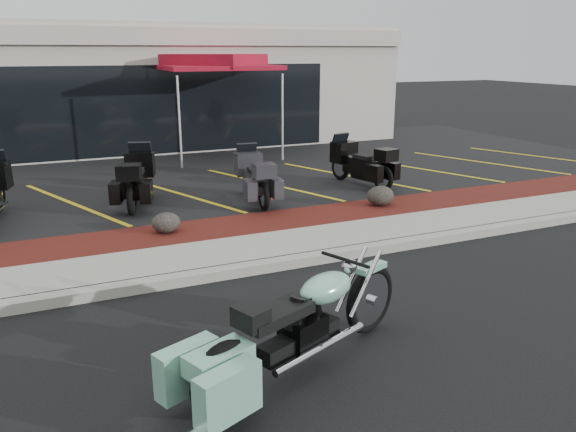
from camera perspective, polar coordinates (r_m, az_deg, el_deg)
name	(u,v)px	position (r m, az deg, el deg)	size (l,w,h in m)	color
ground	(273,296)	(7.69, -1.55, -8.12)	(90.00, 90.00, 0.00)	black
curb	(250,268)	(8.43, -3.88, -5.31)	(24.00, 0.25, 0.15)	gray
sidewalk	(235,253)	(9.05, -5.40, -3.80)	(24.00, 1.20, 0.15)	gray
mulch_bed	(214,232)	(10.13, -7.57, -1.60)	(24.00, 1.20, 0.16)	black
upper_lot	(155,174)	(15.23, -13.35, 4.17)	(26.00, 9.60, 0.15)	black
dealership_building	(117,86)	(21.15, -17.00, 12.52)	(18.00, 8.16, 4.00)	#ADA99C
boulder_mid	(166,223)	(9.94, -12.30, -0.66)	(0.50, 0.42, 0.35)	black
boulder_right	(380,196)	(11.57, 9.37, 2.05)	(0.57, 0.47, 0.40)	black
hero_cruiser	(370,289)	(6.60, 8.36, -7.40)	(3.10, 0.79, 1.09)	#7BC0A3
touring_black_mid	(141,169)	(12.49, -14.68, 4.61)	(2.06, 0.79, 1.20)	black
touring_grey	(247,169)	(12.33, -4.17, 4.81)	(1.95, 0.75, 1.14)	#2E2D32
touring_black_rear	(341,157)	(13.75, 5.36, 6.02)	(1.98, 0.75, 1.15)	black
traffic_cone	(143,168)	(14.52, -14.49, 4.72)	(0.28, 0.28, 0.45)	#F66308
popup_canopy	(215,64)	(17.01, -7.39, 15.10)	(3.81, 3.81, 2.96)	silver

